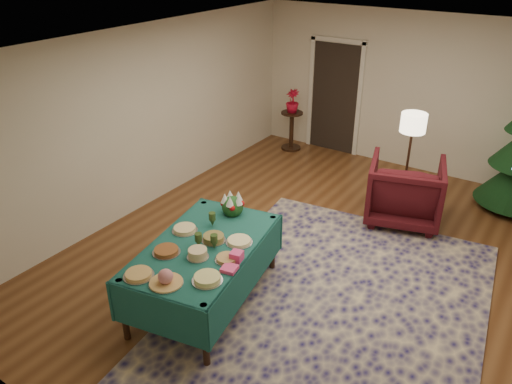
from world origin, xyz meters
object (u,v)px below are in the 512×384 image
Objects in this scene: potted_plant at (292,106)px; side_table at (291,131)px; gift_box at (237,256)px; floor_lamp at (413,129)px; armchair at (405,188)px; buffet_table at (204,257)px.

side_table is at bearing 0.00° from potted_plant.
side_table is (-1.98, 4.58, -0.44)m from gift_box.
floor_lamp is 3.02m from side_table.
floor_lamp is at bearing -88.09° from armchair.
potted_plant reaches higher than gift_box.
armchair is at bearing -28.64° from side_table.
side_table is (-2.64, 1.14, -0.92)m from floor_lamp.
buffet_table is 17.51× the size of gift_box.
buffet_table is at bearing -71.56° from potted_plant.
potted_plant reaches higher than buffet_table.
floor_lamp is (-0.12, 0.36, 0.77)m from armchair.
buffet_table is 4.78× the size of potted_plant.
potted_plant is (-2.64, 1.14, -0.41)m from floor_lamp.
gift_box is 0.11× the size of armchair.
floor_lamp is at bearing 71.83° from buffet_table.
armchair is at bearing 75.80° from gift_box.
gift_box is 3.18m from armchair.
floor_lamp is (1.12, 3.41, 0.69)m from buffet_table.
gift_box is (0.46, -0.03, 0.20)m from buffet_table.
potted_plant is at bearing 108.44° from buffet_table.
floor_lamp is 2.02× the size of side_table.
side_table is (-2.76, 1.51, -0.16)m from armchair.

